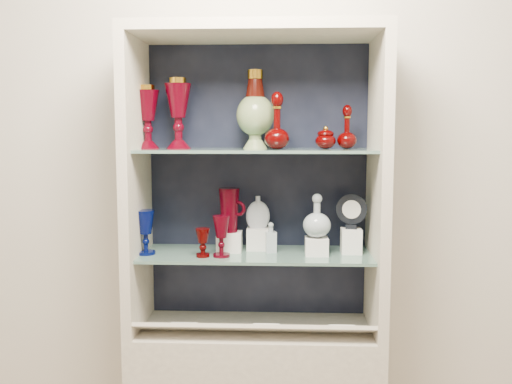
{
  "coord_description": "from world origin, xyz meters",
  "views": [
    {
      "loc": [
        0.1,
        -0.71,
        1.55
      ],
      "look_at": [
        0.0,
        1.53,
        1.3
      ],
      "focal_mm": 40.0,
      "sensor_mm": 36.0,
      "label": 1
    }
  ],
  "objects_px": {
    "ruby_pitcher": "(229,210)",
    "clear_square_bottle": "(271,237)",
    "ruby_goblet_tall": "(221,236)",
    "ruby_decanter_b": "(347,126)",
    "cobalt_goblet": "(146,232)",
    "pedestal_lamp_left": "(148,117)",
    "pedestal_lamp_right": "(178,113)",
    "lidded_bowl": "(326,137)",
    "ruby_decanter_a": "(277,117)",
    "enamel_urn": "(255,110)",
    "clear_round_decanter": "(317,217)",
    "cameo_medallion": "(352,211)",
    "flat_flask": "(258,211)",
    "ruby_goblet_small": "(203,243)"
  },
  "relations": [
    {
      "from": "cobalt_goblet",
      "to": "lidded_bowl",
      "type": "bearing_deg",
      "value": 4.99
    },
    {
      "from": "clear_round_decanter",
      "to": "cameo_medallion",
      "type": "xyz_separation_m",
      "value": [
        0.14,
        0.04,
        0.02
      ]
    },
    {
      "from": "ruby_decanter_a",
      "to": "ruby_goblet_tall",
      "type": "height_order",
      "value": "ruby_decanter_a"
    },
    {
      "from": "enamel_urn",
      "to": "ruby_decanter_a",
      "type": "distance_m",
      "value": 0.13
    },
    {
      "from": "cobalt_goblet",
      "to": "cameo_medallion",
      "type": "distance_m",
      "value": 0.83
    },
    {
      "from": "enamel_urn",
      "to": "cameo_medallion",
      "type": "relative_size",
      "value": 2.15
    },
    {
      "from": "lidded_bowl",
      "to": "cameo_medallion",
      "type": "height_order",
      "value": "lidded_bowl"
    },
    {
      "from": "pedestal_lamp_left",
      "to": "clear_square_bottle",
      "type": "height_order",
      "value": "pedestal_lamp_left"
    },
    {
      "from": "cobalt_goblet",
      "to": "clear_square_bottle",
      "type": "bearing_deg",
      "value": 6.89
    },
    {
      "from": "cameo_medallion",
      "to": "ruby_pitcher",
      "type": "bearing_deg",
      "value": -170.26
    },
    {
      "from": "pedestal_lamp_right",
      "to": "cobalt_goblet",
      "type": "relative_size",
      "value": 1.59
    },
    {
      "from": "ruby_decanter_a",
      "to": "enamel_urn",
      "type": "bearing_deg",
      "value": 133.32
    },
    {
      "from": "ruby_decanter_b",
      "to": "clear_round_decanter",
      "type": "relative_size",
      "value": 1.11
    },
    {
      "from": "pedestal_lamp_left",
      "to": "clear_round_decanter",
      "type": "xyz_separation_m",
      "value": [
        0.68,
        -0.06,
        -0.39
      ]
    },
    {
      "from": "pedestal_lamp_left",
      "to": "cobalt_goblet",
      "type": "distance_m",
      "value": 0.46
    },
    {
      "from": "pedestal_lamp_left",
      "to": "cameo_medallion",
      "type": "bearing_deg",
      "value": -1.4
    },
    {
      "from": "enamel_urn",
      "to": "ruby_decanter_b",
      "type": "bearing_deg",
      "value": -2.3
    },
    {
      "from": "pedestal_lamp_right",
      "to": "lidded_bowl",
      "type": "distance_m",
      "value": 0.6
    },
    {
      "from": "pedestal_lamp_right",
      "to": "enamel_urn",
      "type": "distance_m",
      "value": 0.31
    },
    {
      "from": "pedestal_lamp_right",
      "to": "ruby_pitcher",
      "type": "height_order",
      "value": "pedestal_lamp_right"
    },
    {
      "from": "lidded_bowl",
      "to": "flat_flask",
      "type": "xyz_separation_m",
      "value": [
        -0.27,
        0.05,
        -0.31
      ]
    },
    {
      "from": "clear_round_decanter",
      "to": "ruby_goblet_tall",
      "type": "bearing_deg",
      "value": -172.35
    },
    {
      "from": "cobalt_goblet",
      "to": "clear_round_decanter",
      "type": "bearing_deg",
      "value": 1.56
    },
    {
      "from": "ruby_goblet_tall",
      "to": "ruby_decanter_b",
      "type": "bearing_deg",
      "value": 12.34
    },
    {
      "from": "pedestal_lamp_right",
      "to": "ruby_goblet_small",
      "type": "bearing_deg",
      "value": -46.16
    },
    {
      "from": "pedestal_lamp_left",
      "to": "ruby_pitcher",
      "type": "relative_size",
      "value": 1.41
    },
    {
      "from": "ruby_decanter_a",
      "to": "cameo_medallion",
      "type": "relative_size",
      "value": 1.7
    },
    {
      "from": "pedestal_lamp_left",
      "to": "pedestal_lamp_right",
      "type": "height_order",
      "value": "pedestal_lamp_right"
    },
    {
      "from": "ruby_decanter_a",
      "to": "cobalt_goblet",
      "type": "relative_size",
      "value": 1.4
    },
    {
      "from": "ruby_goblet_tall",
      "to": "flat_flask",
      "type": "xyz_separation_m",
      "value": [
        0.14,
        0.14,
        0.08
      ]
    },
    {
      "from": "cobalt_goblet",
      "to": "ruby_pitcher",
      "type": "distance_m",
      "value": 0.35
    },
    {
      "from": "enamel_urn",
      "to": "cobalt_goblet",
      "type": "relative_size",
      "value": 1.77
    },
    {
      "from": "enamel_urn",
      "to": "lidded_bowl",
      "type": "bearing_deg",
      "value": -5.81
    },
    {
      "from": "ruby_decanter_a",
      "to": "cobalt_goblet",
      "type": "xyz_separation_m",
      "value": [
        -0.52,
        0.0,
        -0.46
      ]
    },
    {
      "from": "ruby_decanter_b",
      "to": "ruby_goblet_small",
      "type": "xyz_separation_m",
      "value": [
        -0.57,
        -0.11,
        -0.46
      ]
    },
    {
      "from": "ruby_decanter_a",
      "to": "ruby_goblet_small",
      "type": "relative_size",
      "value": 2.21
    },
    {
      "from": "ruby_pitcher",
      "to": "clear_square_bottle",
      "type": "bearing_deg",
      "value": 20.46
    },
    {
      "from": "ruby_pitcher",
      "to": "flat_flask",
      "type": "bearing_deg",
      "value": 43.71
    },
    {
      "from": "lidded_bowl",
      "to": "ruby_goblet_tall",
      "type": "height_order",
      "value": "lidded_bowl"
    },
    {
      "from": "pedestal_lamp_right",
      "to": "clear_square_bottle",
      "type": "xyz_separation_m",
      "value": [
        0.37,
        -0.02,
        -0.5
      ]
    },
    {
      "from": "pedestal_lamp_right",
      "to": "cobalt_goblet",
      "type": "bearing_deg",
      "value": -148.19
    },
    {
      "from": "ruby_pitcher",
      "to": "ruby_decanter_b",
      "type": "bearing_deg",
      "value": 24.91
    },
    {
      "from": "pedestal_lamp_right",
      "to": "lidded_bowl",
      "type": "height_order",
      "value": "pedestal_lamp_right"
    },
    {
      "from": "cameo_medallion",
      "to": "lidded_bowl",
      "type": "bearing_deg",
      "value": -171.98
    },
    {
      "from": "ruby_goblet_small",
      "to": "cameo_medallion",
      "type": "height_order",
      "value": "cameo_medallion"
    },
    {
      "from": "cobalt_goblet",
      "to": "clear_round_decanter",
      "type": "height_order",
      "value": "clear_round_decanter"
    },
    {
      "from": "lidded_bowl",
      "to": "flat_flask",
      "type": "bearing_deg",
      "value": 169.58
    },
    {
      "from": "lidded_bowl",
      "to": "clear_square_bottle",
      "type": "xyz_separation_m",
      "value": [
        -0.22,
        -0.0,
        -0.4
      ]
    },
    {
      "from": "enamel_urn",
      "to": "ruby_decanter_b",
      "type": "relative_size",
      "value": 1.7
    },
    {
      "from": "ruby_goblet_small",
      "to": "clear_square_bottle",
      "type": "distance_m",
      "value": 0.28
    }
  ]
}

